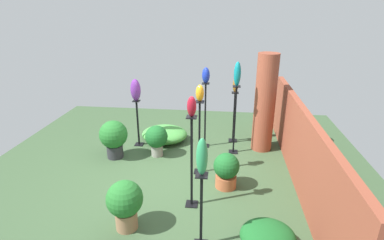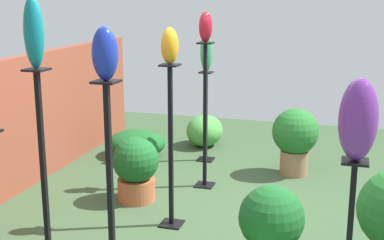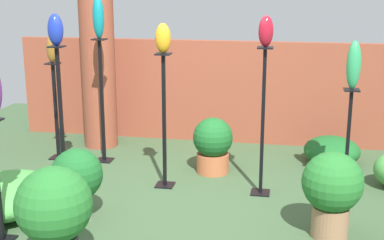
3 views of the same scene
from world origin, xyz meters
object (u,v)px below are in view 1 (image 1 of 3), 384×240
Objects in this scene: pedestal_amber at (199,141)px; pedestal_bronze at (234,119)px; pedestal_violet at (138,125)px; potted_plant_front_left at (125,202)px; art_vase_bronze at (236,85)px; art_vase_jade at (202,157)px; art_vase_amber at (200,93)px; brick_pillar at (265,103)px; potted_plant_walkway_edge at (114,137)px; pedestal_cobalt at (205,118)px; art_vase_violet at (136,90)px; pedestal_jade at (201,215)px; potted_plant_front_right at (157,138)px; pedestal_ruby at (192,166)px; art_vase_ruby at (192,106)px; art_vase_teal at (237,74)px; pedestal_teal at (235,123)px; art_vase_cobalt at (206,75)px; potted_plant_near_pillar at (226,170)px.

pedestal_bronze is at bearing 156.47° from pedestal_amber.
potted_plant_front_left is (2.83, 0.62, -0.05)m from pedestal_violet.
art_vase_bronze is at bearing 156.47° from pedestal_amber.
potted_plant_front_left is at bearing 12.41° from pedestal_violet.
art_vase_amber reaches higher than art_vase_jade.
potted_plant_walkway_edge is at bearing -75.94° from brick_pillar.
art_vase_violet reaches higher than pedestal_cobalt.
pedestal_jade is 2.84m from potted_plant_front_right.
art_vase_bronze is at bearing 156.47° from art_vase_amber.
potted_plant_walkway_edge is at bearing -67.79° from pedestal_cobalt.
pedestal_violet is 0.75× the size of pedestal_amber.
pedestal_ruby is 4.60× the size of art_vase_bronze.
art_vase_teal is at bearing 160.47° from art_vase_ruby.
art_vase_amber is at bearing -173.99° from pedestal_jade.
art_vase_ruby is 0.63× the size of art_vase_jade.
pedestal_teal is 3.07× the size of art_vase_jade.
art_vase_violet is at bearing -150.16° from pedestal_jade.
art_vase_cobalt is 2.40m from potted_plant_walkway_edge.
pedestal_bronze is 2.46× the size of art_vase_jade.
pedestal_jade reaches higher than potted_plant_near_pillar.
art_vase_bronze reaches higher than potted_plant_walkway_edge.
pedestal_bronze is 1.58× the size of potted_plant_front_left.
pedestal_jade is 1.34× the size of potted_plant_walkway_edge.
pedestal_jade is 3.62m from art_vase_violet.
art_vase_cobalt is 2.27m from art_vase_ruby.
pedestal_ruby is 3.12× the size of art_vase_jade.
potted_plant_near_pillar is (-1.50, 0.33, -0.16)m from pedestal_jade.
art_vase_violet reaches higher than potted_plant_walkway_edge.
pedestal_ruby reaches higher than potted_plant_walkway_edge.
art_vase_teal is (0.14, 2.24, 1.30)m from pedestal_violet.
pedestal_cobalt is at bearing -176.68° from pedestal_jade.
art_vase_jade is at bearing -9.44° from pedestal_teal.
potted_plant_front_left is (2.93, -0.95, -0.26)m from pedestal_cobalt.
art_vase_ruby is 2.34m from potted_plant_front_right.
pedestal_ruby is 0.95m from pedestal_jade.
brick_pillar is at bearing 154.58° from potted_plant_near_pillar.
potted_plant_walkway_edge is (-2.38, -2.10, -0.03)m from pedestal_jade.
art_vase_violet is 1.59× the size of art_vase_ruby.
pedestal_ruby reaches higher than pedestal_violet.
brick_pillar is at bearing 112.95° from art_vase_teal.
pedestal_violet is 0.98× the size of pedestal_jade.
art_vase_amber reaches higher than potted_plant_walkway_edge.
pedestal_violet is 1.31× the size of potted_plant_walkway_edge.
pedestal_bronze is at bearing -179.59° from pedestal_teal.
art_vase_violet reaches higher than potted_plant_front_right.
pedestal_teal is 2.32× the size of potted_plant_near_pillar.
pedestal_teal is 2.25m from pedestal_violet.
art_vase_jade reaches higher than pedestal_amber.
potted_plant_walkway_edge reaches higher than potted_plant_front_right.
art_vase_ruby is (-0.89, -0.23, 1.22)m from pedestal_jade.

